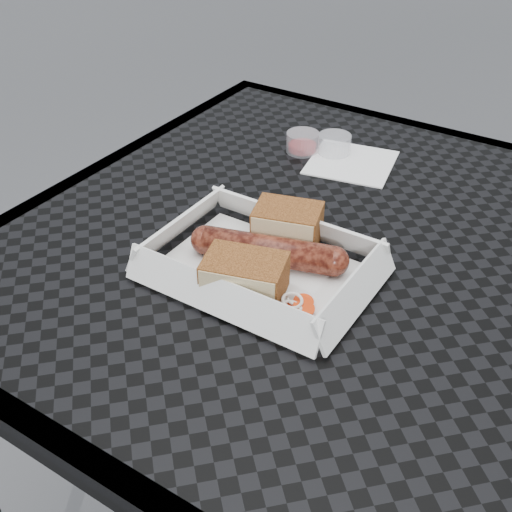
{
  "coord_description": "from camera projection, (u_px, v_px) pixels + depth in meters",
  "views": [
    {
      "loc": [
        0.26,
        -0.59,
        1.19
      ],
      "look_at": [
        -0.05,
        -0.11,
        0.78
      ],
      "focal_mm": 45.0,
      "sensor_mm": 36.0,
      "label": 1
    }
  ],
  "objects": [
    {
      "name": "patio_table",
      "position": [
        332.0,
        293.0,
        0.82
      ],
      "size": [
        0.8,
        0.8,
        0.74
      ],
      "color": "black",
      "rests_on": "ground"
    },
    {
      "name": "food_tray",
      "position": [
        261.0,
        272.0,
        0.73
      ],
      "size": [
        0.22,
        0.15,
        0.0
      ],
      "primitive_type": "cube",
      "color": "white",
      "rests_on": "patio_table"
    },
    {
      "name": "bratwurst",
      "position": [
        268.0,
        250.0,
        0.73
      ],
      "size": [
        0.18,
        0.08,
        0.03
      ],
      "rotation": [
        0.0,
        0.0,
        0.29
      ],
      "color": "maroon",
      "rests_on": "food_tray"
    },
    {
      "name": "bread_near",
      "position": [
        287.0,
        226.0,
        0.76
      ],
      "size": [
        0.09,
        0.07,
        0.05
      ],
      "primitive_type": "cube",
      "rotation": [
        0.0,
        0.0,
        0.29
      ],
      "color": "brown",
      "rests_on": "food_tray"
    },
    {
      "name": "bread_far",
      "position": [
        245.0,
        276.0,
        0.69
      ],
      "size": [
        0.1,
        0.08,
        0.04
      ],
      "primitive_type": "cube",
      "rotation": [
        0.0,
        0.0,
        0.29
      ],
      "color": "brown",
      "rests_on": "food_tray"
    },
    {
      "name": "veg_garnish",
      "position": [
        300.0,
        310.0,
        0.67
      ],
      "size": [
        0.03,
        0.03,
        0.0
      ],
      "color": "red",
      "rests_on": "food_tray"
    },
    {
      "name": "napkin",
      "position": [
        351.0,
        162.0,
        0.95
      ],
      "size": [
        0.14,
        0.14,
        0.0
      ],
      "primitive_type": "cube",
      "rotation": [
        0.0,
        0.0,
        0.19
      ],
      "color": "white",
      "rests_on": "patio_table"
    },
    {
      "name": "condiment_cup_sauce",
      "position": [
        303.0,
        142.0,
        0.97
      ],
      "size": [
        0.05,
        0.05,
        0.03
      ],
      "primitive_type": "cylinder",
      "color": "maroon",
      "rests_on": "patio_table"
    },
    {
      "name": "condiment_cup_empty",
      "position": [
        334.0,
        144.0,
        0.97
      ],
      "size": [
        0.05,
        0.05,
        0.03
      ],
      "primitive_type": "cylinder",
      "color": "silver",
      "rests_on": "patio_table"
    }
  ]
}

